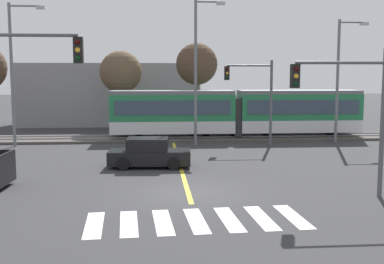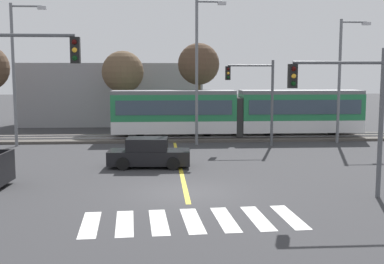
% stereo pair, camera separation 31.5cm
% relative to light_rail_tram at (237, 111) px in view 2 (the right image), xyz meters
% --- Properties ---
extents(ground_plane, '(200.00, 200.00, 0.00)m').
position_rel_light_rail_tram_xyz_m(ground_plane, '(-4.75, -16.29, -2.05)').
color(ground_plane, '#333335').
extents(track_bed, '(120.00, 4.00, 0.18)m').
position_rel_light_rail_tram_xyz_m(track_bed, '(-4.75, 0.01, -1.96)').
color(track_bed, '#4C4742').
rests_on(track_bed, ground).
extents(rail_near, '(120.00, 0.08, 0.10)m').
position_rel_light_rail_tram_xyz_m(rail_near, '(-4.75, -0.71, -1.82)').
color(rail_near, '#939399').
rests_on(rail_near, track_bed).
extents(rail_far, '(120.00, 0.08, 0.10)m').
position_rel_light_rail_tram_xyz_m(rail_far, '(-4.75, 0.73, -1.82)').
color(rail_far, '#939399').
rests_on(rail_far, track_bed).
extents(light_rail_tram, '(18.50, 2.64, 3.43)m').
position_rel_light_rail_tram_xyz_m(light_rail_tram, '(0.00, 0.00, 0.00)').
color(light_rail_tram, silver).
rests_on(light_rail_tram, track_bed).
extents(crosswalk_stripe_0, '(0.72, 2.83, 0.01)m').
position_rel_light_rail_tram_xyz_m(crosswalk_stripe_0, '(-8.05, -20.28, -2.04)').
color(crosswalk_stripe_0, silver).
rests_on(crosswalk_stripe_0, ground).
extents(crosswalk_stripe_1, '(0.72, 2.83, 0.01)m').
position_rel_light_rail_tram_xyz_m(crosswalk_stripe_1, '(-6.95, -20.22, -2.04)').
color(crosswalk_stripe_1, silver).
rests_on(crosswalk_stripe_1, ground).
extents(crosswalk_stripe_2, '(0.72, 2.83, 0.01)m').
position_rel_light_rail_tram_xyz_m(crosswalk_stripe_2, '(-5.85, -20.16, -2.04)').
color(crosswalk_stripe_2, silver).
rests_on(crosswalk_stripe_2, ground).
extents(crosswalk_stripe_3, '(0.72, 2.83, 0.01)m').
position_rel_light_rail_tram_xyz_m(crosswalk_stripe_3, '(-4.75, -20.09, -2.04)').
color(crosswalk_stripe_3, silver).
rests_on(crosswalk_stripe_3, ground).
extents(crosswalk_stripe_4, '(0.72, 2.83, 0.01)m').
position_rel_light_rail_tram_xyz_m(crosswalk_stripe_4, '(-3.65, -20.03, -2.04)').
color(crosswalk_stripe_4, silver).
rests_on(crosswalk_stripe_4, ground).
extents(crosswalk_stripe_5, '(0.72, 2.83, 0.01)m').
position_rel_light_rail_tram_xyz_m(crosswalk_stripe_5, '(-2.55, -19.96, -2.04)').
color(crosswalk_stripe_5, silver).
rests_on(crosswalk_stripe_5, ground).
extents(crosswalk_stripe_6, '(0.72, 2.83, 0.01)m').
position_rel_light_rail_tram_xyz_m(crosswalk_stripe_6, '(-1.46, -19.90, -2.04)').
color(crosswalk_stripe_6, silver).
rests_on(crosswalk_stripe_6, ground).
extents(lane_centre_line, '(0.20, 16.10, 0.01)m').
position_rel_light_rail_tram_xyz_m(lane_centre_line, '(-4.75, -10.04, -2.05)').
color(lane_centre_line, gold).
rests_on(lane_centre_line, ground).
extents(sedan_crossing, '(4.29, 2.10, 1.52)m').
position_rel_light_rail_tram_xyz_m(sedan_crossing, '(-6.36, -10.69, -1.35)').
color(sedan_crossing, black).
rests_on(sedan_crossing, ground).
extents(traffic_light_near_right, '(3.75, 0.38, 5.76)m').
position_rel_light_rail_tram_xyz_m(traffic_light_near_right, '(1.40, -17.56, 1.72)').
color(traffic_light_near_right, '#515459').
rests_on(traffic_light_near_right, ground).
extents(traffic_light_near_left, '(3.75, 0.38, 6.67)m').
position_rel_light_rail_tram_xyz_m(traffic_light_near_left, '(-11.00, -18.34, 2.28)').
color(traffic_light_near_left, '#515459').
rests_on(traffic_light_near_left, ground).
extents(traffic_light_far_right, '(3.25, 0.38, 5.72)m').
position_rel_light_rail_tram_xyz_m(traffic_light_far_right, '(0.63, -3.72, 1.74)').
color(traffic_light_far_right, '#515459').
rests_on(traffic_light_far_right, ground).
extents(street_lamp_west, '(2.37, 0.28, 9.38)m').
position_rel_light_rail_tram_xyz_m(street_lamp_west, '(-15.14, -2.81, 3.25)').
color(street_lamp_west, slate).
rests_on(street_lamp_west, ground).
extents(street_lamp_centre, '(2.05, 0.28, 9.77)m').
position_rel_light_rail_tram_xyz_m(street_lamp_centre, '(-3.11, -2.89, 3.41)').
color(street_lamp_centre, slate).
rests_on(street_lamp_centre, ground).
extents(street_lamp_east, '(2.14, 0.28, 8.56)m').
position_rel_light_rail_tram_xyz_m(street_lamp_east, '(6.91, -2.52, 2.80)').
color(street_lamp_east, slate).
rests_on(street_lamp_east, ground).
extents(bare_tree_west, '(3.50, 3.50, 6.75)m').
position_rel_light_rail_tram_xyz_m(bare_tree_west, '(-8.83, 5.40, 2.92)').
color(bare_tree_west, brown).
rests_on(bare_tree_west, ground).
extents(bare_tree_east, '(3.41, 3.41, 7.34)m').
position_rel_light_rail_tram_xyz_m(bare_tree_east, '(-2.56, 4.22, 3.54)').
color(bare_tree_east, brown).
rests_on(bare_tree_east, ground).
extents(building_backdrop_far, '(16.88, 6.00, 5.81)m').
position_rel_light_rail_tram_xyz_m(building_backdrop_far, '(-10.27, 11.47, 0.85)').
color(building_backdrop_far, gray).
rests_on(building_backdrop_far, ground).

